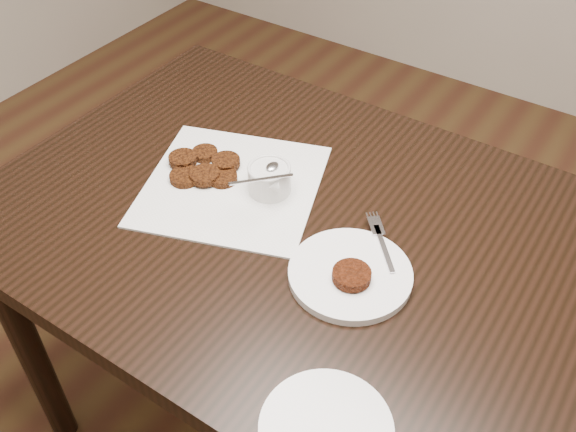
% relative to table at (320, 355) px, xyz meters
% --- Properties ---
extents(table, '(1.28, 0.82, 0.75)m').
position_rel_table_xyz_m(table, '(0.00, 0.00, 0.00)').
color(table, black).
rests_on(table, floor).
extents(napkin, '(0.42, 0.42, 0.00)m').
position_rel_table_xyz_m(napkin, '(-0.22, 0.01, 0.38)').
color(napkin, white).
rests_on(napkin, table).
extents(sauce_ramekin, '(0.14, 0.14, 0.11)m').
position_rel_table_xyz_m(sauce_ramekin, '(-0.15, 0.03, 0.44)').
color(sauce_ramekin, silver).
rests_on(sauce_ramekin, napkin).
extents(patty_cluster, '(0.25, 0.25, 0.02)m').
position_rel_table_xyz_m(patty_cluster, '(-0.28, 0.01, 0.39)').
color(patty_cluster, '#56270B').
rests_on(patty_cluster, napkin).
extents(plate_with_patty, '(0.29, 0.29, 0.03)m').
position_rel_table_xyz_m(plate_with_patty, '(0.09, -0.07, 0.39)').
color(plate_with_patty, white).
rests_on(plate_with_patty, table).
extents(plate_empty, '(0.24, 0.24, 0.01)m').
position_rel_table_xyz_m(plate_empty, '(0.20, -0.33, 0.38)').
color(plate_empty, white).
rests_on(plate_empty, table).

